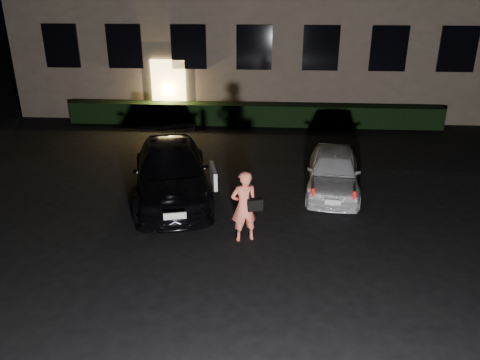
{
  "coord_description": "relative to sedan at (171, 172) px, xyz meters",
  "views": [
    {
      "loc": [
        0.76,
        -8.01,
        5.26
      ],
      "look_at": [
        0.06,
        2.0,
        1.08
      ],
      "focal_mm": 35.0,
      "sensor_mm": 36.0,
      "label": 1
    }
  ],
  "objects": [
    {
      "name": "man",
      "position": [
        2.09,
        -2.24,
        0.14
      ],
      "size": [
        0.76,
        0.57,
        1.65
      ],
      "rotation": [
        0.0,
        0.0,
        3.49
      ],
      "color": "#FB735B",
      "rests_on": "ground"
    },
    {
      "name": "ground",
      "position": [
        1.86,
        -3.39,
        -0.69
      ],
      "size": [
        80.0,
        80.0,
        0.0
      ],
      "primitive_type": "plane",
      "color": "black",
      "rests_on": "ground"
    },
    {
      "name": "sedan",
      "position": [
        0.0,
        0.0,
        0.0
      ],
      "size": [
        2.97,
        5.04,
        1.37
      ],
      "rotation": [
        0.0,
        0.0,
        0.23
      ],
      "color": "black",
      "rests_on": "ground"
    },
    {
      "name": "hedge",
      "position": [
        1.86,
        7.11,
        -0.26
      ],
      "size": [
        15.0,
        0.7,
        0.85
      ],
      "primitive_type": "cube",
      "color": "black",
      "rests_on": "ground"
    },
    {
      "name": "hatch",
      "position": [
        4.34,
        0.59,
        -0.1
      ],
      "size": [
        1.76,
        3.57,
        1.17
      ],
      "rotation": [
        0.0,
        0.0,
        -0.11
      ],
      "color": "silver",
      "rests_on": "ground"
    }
  ]
}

